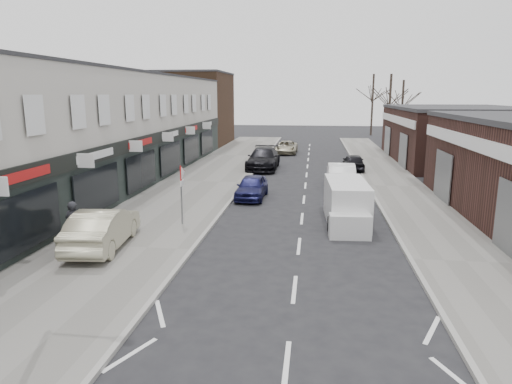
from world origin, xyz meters
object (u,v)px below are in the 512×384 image
(white_van, at_px, (347,204))
(parked_car_right_a, at_px, (341,175))
(parked_car_left_c, at_px, (286,147))
(parked_car_left_b, at_px, (263,159))
(parked_car_left_a, at_px, (252,187))
(pedestrian, at_px, (74,225))
(warning_sign, at_px, (182,178))
(sedan_on_pavement, at_px, (103,228))
(parked_car_right_b, at_px, (354,162))

(white_van, bearing_deg, parked_car_right_a, 85.65)
(parked_car_left_c, height_order, parked_car_right_a, parked_car_right_a)
(white_van, bearing_deg, parked_car_left_b, 107.16)
(parked_car_left_a, bearing_deg, pedestrian, -117.28)
(warning_sign, distance_m, parked_car_left_c, 26.27)
(parked_car_left_c, relative_size, parked_car_right_a, 0.94)
(pedestrian, bearing_deg, sedan_on_pavement, -158.43)
(sedan_on_pavement, bearing_deg, pedestrian, 8.70)
(parked_car_right_a, bearing_deg, parked_car_left_b, -47.98)
(sedan_on_pavement, relative_size, parked_car_left_a, 1.19)
(white_van, xyz_separation_m, sedan_on_pavement, (-9.24, -4.87, -0.03))
(warning_sign, xyz_separation_m, pedestrian, (-3.06, -3.65, -1.18))
(warning_sign, bearing_deg, pedestrian, -129.95)
(warning_sign, height_order, parked_car_right_b, warning_sign)
(parked_car_right_b, bearing_deg, sedan_on_pavement, 61.71)
(sedan_on_pavement, height_order, parked_car_right_a, sedan_on_pavement)
(sedan_on_pavement, distance_m, parked_car_left_b, 19.95)
(pedestrian, xyz_separation_m, parked_car_left_c, (6.02, 29.71, -0.41))
(parked_car_left_a, xyz_separation_m, parked_car_right_b, (6.42, 10.23, 0.00))
(pedestrian, distance_m, parked_car_left_b, 20.42)
(parked_car_left_a, xyz_separation_m, parked_car_left_c, (0.72, 20.09, -0.04))
(warning_sign, height_order, white_van, warning_sign)
(sedan_on_pavement, relative_size, parked_car_left_c, 1.03)
(white_van, height_order, parked_car_right_b, white_van)
(parked_car_left_b, xyz_separation_m, parked_car_left_c, (1.20, 9.86, -0.21))
(white_van, relative_size, parked_car_left_b, 0.87)
(sedan_on_pavement, relative_size, parked_car_right_b, 1.18)
(pedestrian, bearing_deg, white_van, -146.65)
(parked_car_left_a, distance_m, parked_car_left_c, 20.10)
(sedan_on_pavement, xyz_separation_m, parked_car_right_b, (10.74, 19.59, -0.21))
(sedan_on_pavement, distance_m, parked_car_right_a, 16.35)
(warning_sign, bearing_deg, sedan_on_pavement, -121.52)
(pedestrian, height_order, parked_car_left_c, pedestrian)
(parked_car_right_b, bearing_deg, parked_car_left_b, 0.50)
(parked_car_left_b, bearing_deg, white_van, -69.55)
(pedestrian, height_order, parked_car_right_a, pedestrian)
(white_van, height_order, parked_car_left_a, white_van)
(warning_sign, relative_size, parked_car_left_c, 0.62)
(parked_car_left_c, relative_size, parked_car_right_b, 1.15)
(sedan_on_pavement, bearing_deg, white_van, -158.39)
(pedestrian, xyz_separation_m, parked_car_left_b, (4.82, 19.84, -0.20))
(sedan_on_pavement, bearing_deg, parked_car_right_a, -131.44)
(parked_car_left_b, relative_size, parked_car_right_b, 1.48)
(parked_car_left_c, bearing_deg, sedan_on_pavement, -98.81)
(white_van, bearing_deg, parked_car_right_b, 81.19)
(parked_car_left_b, distance_m, parked_car_right_b, 6.90)
(sedan_on_pavement, height_order, parked_car_left_c, sedan_on_pavement)
(sedan_on_pavement, bearing_deg, parked_car_left_a, -120.95)
(pedestrian, bearing_deg, parked_car_left_a, -112.14)
(white_van, bearing_deg, warning_sign, -171.31)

